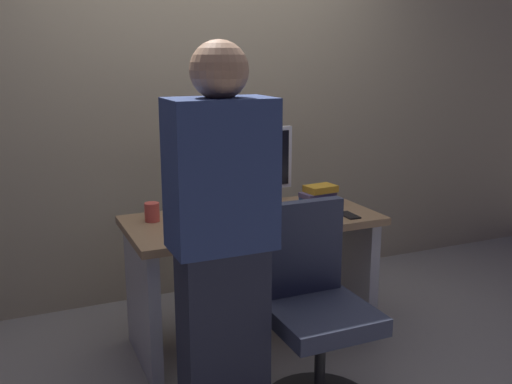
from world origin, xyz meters
name	(u,v)px	position (x,y,z in m)	size (l,w,h in m)	color
ground_plane	(252,339)	(0.00, 0.00, 0.00)	(9.00, 9.00, 0.00)	gray
wall_back	(199,68)	(0.00, 0.88, 1.50)	(6.40, 0.10, 3.00)	tan
desk	(252,256)	(0.00, 0.00, 0.50)	(1.36, 0.64, 0.73)	#93704C
office_chair	(315,318)	(0.02, -0.67, 0.43)	(0.52, 0.52, 0.94)	black
person_at_desk	(222,250)	(-0.45, -0.75, 0.84)	(0.40, 0.24, 1.64)	#262838
monitor	(248,163)	(0.07, 0.21, 0.98)	(0.54, 0.14, 0.46)	silver
keyboard	(244,223)	(-0.10, -0.12, 0.74)	(0.43, 0.13, 0.02)	white
mouse	(294,214)	(0.21, -0.10, 0.74)	(0.06, 0.10, 0.03)	white
cup_near_keyboard	(184,225)	(-0.43, -0.15, 0.77)	(0.07, 0.07, 0.09)	silver
cup_by_monitor	(152,212)	(-0.52, 0.14, 0.78)	(0.08, 0.08, 0.10)	#D84C3F
book_stack	(319,196)	(0.46, 0.08, 0.78)	(0.22, 0.19, 0.12)	#338C59
cell_phone	(349,215)	(0.49, -0.19, 0.73)	(0.07, 0.14, 0.01)	black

